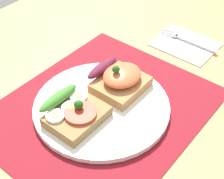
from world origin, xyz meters
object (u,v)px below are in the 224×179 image
sandwich_salmon (119,79)px  plate (102,106)px  sandwich_egg_tomato (74,112)px  napkin (185,44)px  fork (187,40)px

sandwich_salmon → plate: bearing=-174.7°
plate → sandwich_salmon: 6.26cm
plate → sandwich_egg_tomato: sandwich_egg_tomato is taller
napkin → sandwich_egg_tomato: bearing=175.0°
sandwich_salmon → fork: 23.32cm
plate → fork: bearing=-2.3°
napkin → fork: bearing=13.6°
sandwich_egg_tomato → napkin: bearing=-5.0°
plate → napkin: size_ratio=1.83×
sandwich_salmon → fork: bearing=-4.2°
sandwich_salmon → fork: size_ratio=0.69×
sandwich_egg_tomato → fork: sandwich_egg_tomato is taller
napkin → fork: (0.90, 0.22, 0.46)cm
fork → plate: bearing=177.7°
plate → sandwich_egg_tomato: bearing=164.6°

